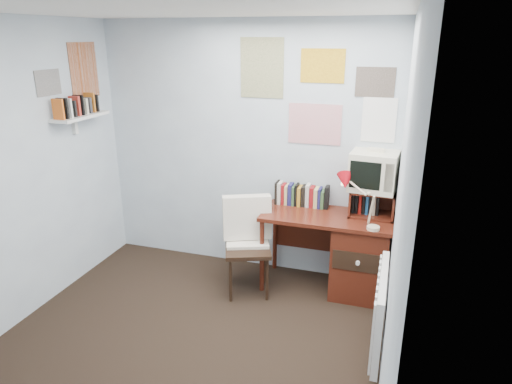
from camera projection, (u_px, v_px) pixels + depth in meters
ground at (170, 366)px, 3.41m from camera, size 3.50×3.50×0.00m
back_wall at (245, 150)px, 4.58m from camera, size 3.00×0.02×2.50m
right_wall at (395, 239)px, 2.57m from camera, size 0.02×3.50×2.50m
ceiling at (143, 6)px, 2.59m from camera, size 3.00×3.50×0.02m
desk at (354, 253)px, 4.27m from camera, size 1.20×0.55×0.76m
desk_chair at (248, 249)px, 4.26m from camera, size 0.58×0.57×0.89m
desk_lamp at (375, 208)px, 3.85m from camera, size 0.34×0.32×0.40m
tv_riser at (372, 203)px, 4.18m from camera, size 0.40×0.30×0.25m
crt_tv at (374, 169)px, 4.10m from camera, size 0.44×0.41×0.38m
book_row at (306, 195)px, 4.43m from camera, size 0.60×0.14×0.22m
radiator at (380, 311)px, 3.35m from camera, size 0.09×0.80×0.60m
wall_shelf at (81, 116)px, 4.27m from camera, size 0.20×0.62×0.24m
posters_back at (316, 92)px, 4.18m from camera, size 1.20×0.01×0.90m
posters_left at (67, 74)px, 4.17m from camera, size 0.01×0.70×0.60m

